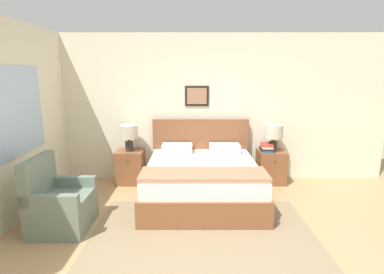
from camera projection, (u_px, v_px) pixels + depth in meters
name	position (u px, v px, depth m)	size (l,w,h in m)	color
ground_plane	(193.00, 270.00, 2.96)	(16.00, 16.00, 0.00)	tan
wall_back	(192.00, 108.00, 5.39)	(7.00, 0.09, 2.60)	beige
wall_left	(19.00, 119.00, 4.01)	(0.08, 5.12, 2.60)	beige
area_rug_main	(201.00, 230.00, 3.70)	(2.69, 1.71, 0.01)	#897556
bed	(201.00, 179.00, 4.60)	(1.71, 1.90, 1.11)	brown
armchair	(58.00, 205.00, 3.71)	(0.66, 0.73, 0.92)	slate
nightstand_near_window	(129.00, 167.00, 5.30)	(0.47, 0.46, 0.58)	brown
nightstand_by_door	(270.00, 167.00, 5.31)	(0.47, 0.46, 0.58)	brown
table_lamp_near_window	(128.00, 134.00, 5.18)	(0.31, 0.31, 0.46)	#2D2823
table_lamp_by_door	(273.00, 134.00, 5.19)	(0.31, 0.31, 0.46)	#2D2823
book_thick_bottom	(265.00, 150.00, 5.21)	(0.18, 0.27, 0.03)	#335693
book_hardcover_middle	(265.00, 149.00, 5.20)	(0.21, 0.27, 0.03)	#232328
book_novel_upper	(265.00, 146.00, 5.19)	(0.20, 0.29, 0.04)	beige
book_slim_near_top	(266.00, 144.00, 5.18)	(0.24, 0.30, 0.03)	#B7332D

